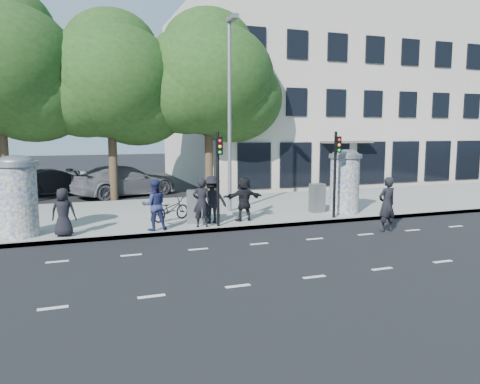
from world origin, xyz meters
name	(u,v)px	position (x,y,z in m)	size (l,w,h in m)	color
ground	(277,255)	(0.00, 0.00, 0.00)	(120.00, 120.00, 0.00)	black
sidewalk	(207,211)	(0.00, 7.50, 0.07)	(40.00, 8.00, 0.15)	gray
curb	(237,228)	(0.00, 3.55, 0.07)	(40.00, 0.10, 0.16)	slate
lane_dash_near	(314,277)	(0.00, -2.20, 0.00)	(32.00, 0.12, 0.01)	silver
lane_dash_far	(259,244)	(0.00, 1.40, 0.00)	(32.00, 0.12, 0.01)	silver
ad_column_left	(18,194)	(-7.20, 4.50, 1.54)	(1.36, 1.36, 2.65)	beige
ad_column_right	(345,180)	(5.20, 4.70, 1.54)	(1.36, 1.36, 2.65)	beige
traffic_pole_near	(218,169)	(-0.60, 3.79, 2.23)	(0.22, 0.31, 3.40)	black
traffic_pole_far	(336,165)	(4.20, 3.79, 2.23)	(0.22, 0.31, 3.40)	black
street_lamp	(230,101)	(0.80, 6.63, 4.79)	(0.25, 0.93, 8.00)	slate
tree_near_left	(110,81)	(-3.50, 12.70, 6.06)	(6.80, 6.80, 8.97)	#38281C
tree_center	(208,78)	(1.50, 12.30, 6.31)	(7.00, 7.00, 9.30)	#38281C
building	(313,98)	(12.00, 19.99, 5.99)	(20.30, 15.85, 12.00)	#B6AC98
ped_a	(63,212)	(-5.83, 3.98, 0.95)	(0.78, 0.51, 1.60)	black
ped_b	(202,203)	(-1.20, 3.90, 1.03)	(0.64, 0.42, 1.76)	black
ped_c	(154,205)	(-2.88, 3.93, 1.04)	(0.86, 0.67, 1.77)	navy
ped_d	(212,200)	(-0.65, 4.49, 1.03)	(1.14, 0.65, 1.76)	black
ped_f	(244,199)	(0.62, 4.46, 1.00)	(1.58, 0.57, 1.71)	black
man_road	(387,204)	(4.99, 1.60, 0.98)	(0.71, 0.47, 1.96)	black
bicycle	(171,209)	(-2.02, 5.42, 0.60)	(1.70, 0.59, 0.89)	black
cabinet_left	(195,207)	(-1.25, 4.64, 0.77)	(0.59, 0.43, 1.24)	slate
cabinet_right	(317,198)	(4.18, 5.17, 0.76)	(0.58, 0.42, 1.21)	slate
car_mid	(56,182)	(-6.38, 15.98, 0.71)	(4.30, 1.50, 1.42)	black
car_right	(125,181)	(-2.79, 14.10, 0.83)	(5.75, 2.34, 1.67)	slate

